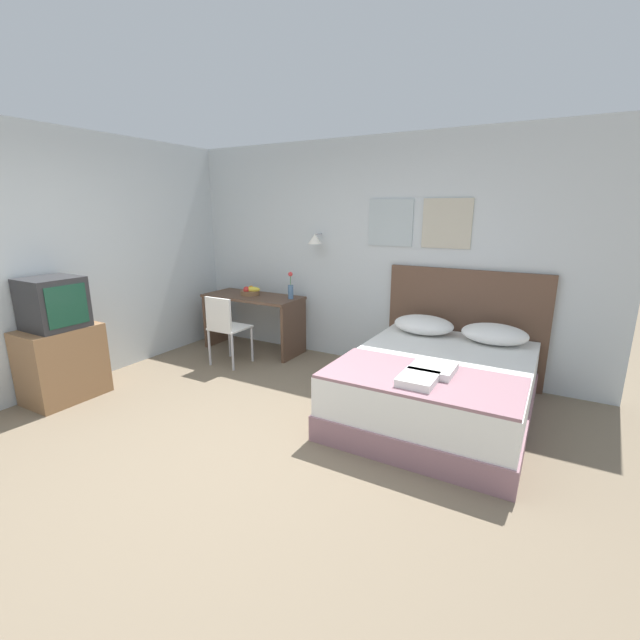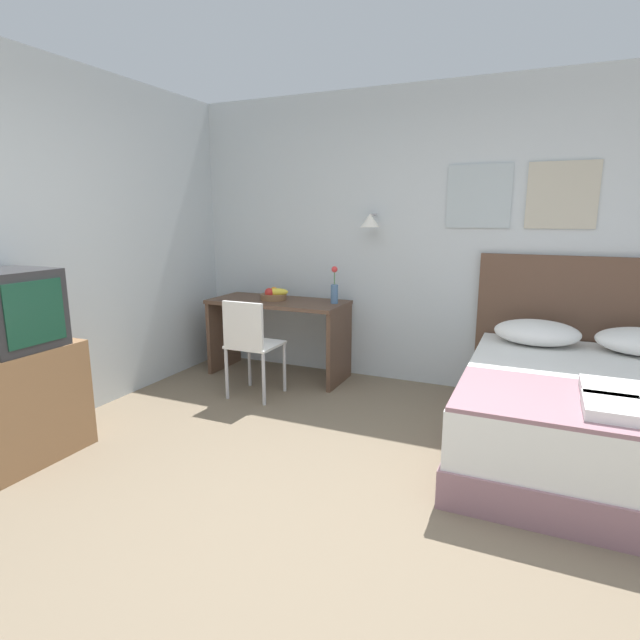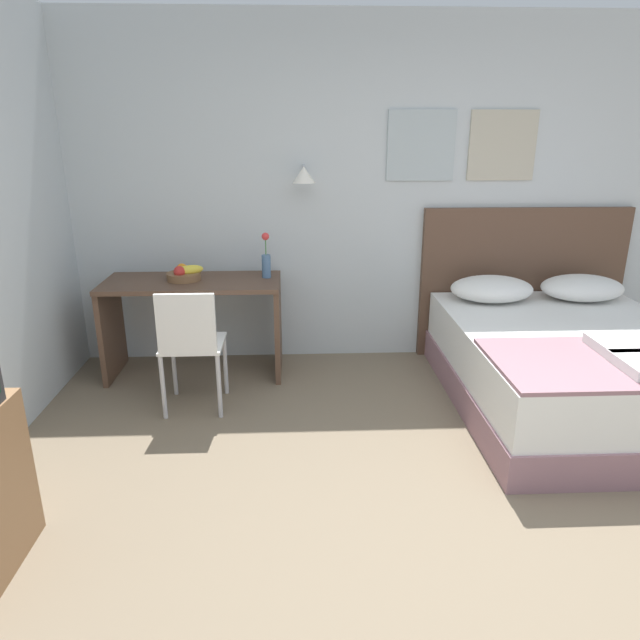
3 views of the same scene
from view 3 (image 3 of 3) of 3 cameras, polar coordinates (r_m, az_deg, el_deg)
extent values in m
plane|color=#756651|center=(2.76, 12.20, -23.23)|extent=(24.00, 24.00, 0.00)
cube|color=silver|center=(4.61, 5.36, 12.31)|extent=(5.51, 0.06, 2.65)
cube|color=#A8B7BC|center=(4.61, 10.08, 16.79)|extent=(0.52, 0.02, 0.52)
cube|color=#B7B29E|center=(4.78, 17.78, 16.28)|extent=(0.52, 0.02, 0.52)
cylinder|color=#B2B2B7|center=(4.44, -1.66, 15.06)|extent=(0.02, 0.16, 0.02)
cone|color=white|center=(4.36, -1.63, 14.33)|extent=(0.17, 0.17, 0.12)
cube|color=gray|center=(4.30, 23.64, -6.55)|extent=(1.56, 1.96, 0.22)
cube|color=white|center=(4.20, 24.13, -3.11)|extent=(1.53, 1.92, 0.33)
cube|color=brown|center=(5.00, 19.50, 3.54)|extent=(1.68, 0.06, 1.23)
ellipsoid|color=white|center=(4.60, 16.79, 3.00)|extent=(0.63, 0.45, 0.19)
ellipsoid|color=white|center=(4.88, 24.72, 2.95)|extent=(0.63, 0.45, 0.19)
cube|color=gray|center=(3.67, 28.29, -3.72)|extent=(1.52, 0.78, 0.02)
cube|color=white|center=(3.80, 28.12, -2.33)|extent=(0.33, 0.34, 0.06)
cube|color=brown|center=(4.38, -12.70, 3.66)|extent=(1.31, 0.58, 0.03)
cube|color=brown|center=(4.64, -20.13, -1.03)|extent=(0.04, 0.53, 0.71)
cube|color=brown|center=(4.42, -4.21, -0.85)|extent=(0.04, 0.53, 0.71)
cube|color=white|center=(3.91, -12.56, -2.33)|extent=(0.40, 0.40, 0.02)
cube|color=white|center=(3.67, -13.26, -0.37)|extent=(0.37, 0.03, 0.39)
cylinder|color=#B7B7BC|center=(4.20, -14.39, -4.43)|extent=(0.03, 0.03, 0.45)
cylinder|color=#B7B7BC|center=(4.14, -9.44, -4.42)|extent=(0.03, 0.03, 0.45)
cylinder|color=#B7B7BC|center=(3.87, -15.42, -6.52)|extent=(0.03, 0.03, 0.45)
cylinder|color=#B7B7BC|center=(3.81, -10.06, -6.55)|extent=(0.03, 0.03, 0.45)
cylinder|color=brown|center=(4.40, -13.45, 4.27)|extent=(0.25, 0.25, 0.05)
ellipsoid|color=yellow|center=(4.37, -12.86, 4.92)|extent=(0.21, 0.14, 0.07)
sphere|color=orange|center=(4.43, -13.64, 5.00)|extent=(0.08, 0.08, 0.08)
sphere|color=red|center=(4.35, -13.88, 4.72)|extent=(0.08, 0.08, 0.08)
cylinder|color=#4C7099|center=(4.35, -5.39, 5.37)|extent=(0.07, 0.07, 0.17)
cylinder|color=#3D7538|center=(4.32, -5.45, 7.41)|extent=(0.01, 0.01, 0.14)
sphere|color=#DB3838|center=(4.31, -5.48, 8.32)|extent=(0.06, 0.06, 0.06)
camera|label=1|loc=(2.73, 91.81, -0.03)|focal=24.00mm
camera|label=2|loc=(1.53, 83.08, -8.15)|focal=28.00mm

